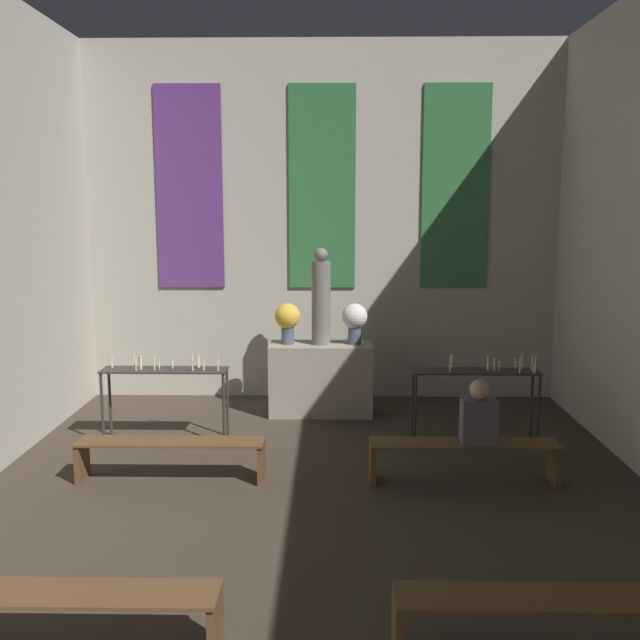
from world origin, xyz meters
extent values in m
cube|color=#B2AD9E|center=(0.00, 10.91, 2.62)|extent=(7.19, 0.12, 5.25)
cube|color=#60337F|center=(-1.95, 10.83, 3.15)|extent=(0.97, 0.03, 2.94)
cube|color=#33723F|center=(0.00, 10.83, 3.15)|extent=(0.97, 0.03, 2.94)
cube|color=#33723F|center=(1.95, 10.83, 3.15)|extent=(0.97, 0.03, 2.94)
cube|color=gray|center=(0.00, 9.93, 0.49)|extent=(1.42, 0.63, 0.99)
cylinder|color=slate|center=(0.00, 9.93, 1.56)|extent=(0.26, 0.26, 1.14)
sphere|color=slate|center=(0.00, 9.93, 2.23)|extent=(0.18, 0.18, 0.18)
cylinder|color=#4C5666|center=(-0.46, 9.93, 1.12)|extent=(0.18, 0.18, 0.27)
sphere|color=gold|center=(-0.46, 9.93, 1.38)|extent=(0.35, 0.35, 0.35)
cylinder|color=#4C5666|center=(0.46, 9.93, 1.12)|extent=(0.18, 0.18, 0.27)
sphere|color=silver|center=(0.46, 9.93, 1.38)|extent=(0.35, 0.35, 0.35)
cube|color=#332D28|center=(-1.90, 8.75, 0.89)|extent=(1.54, 0.36, 0.02)
cylinder|color=#332D28|center=(-2.65, 8.59, 0.44)|extent=(0.04, 0.04, 0.88)
cylinder|color=#332D28|center=(-1.16, 8.59, 0.44)|extent=(0.04, 0.04, 0.88)
cylinder|color=#332D28|center=(-2.65, 8.90, 0.44)|extent=(0.04, 0.04, 0.88)
cylinder|color=#332D28|center=(-1.16, 8.90, 0.44)|extent=(0.04, 0.04, 0.88)
cylinder|color=silver|center=(-2.57, 8.80, 0.97)|extent=(0.02, 0.02, 0.14)
sphere|color=#F9CC4C|center=(-2.57, 8.80, 1.05)|extent=(0.02, 0.02, 0.02)
cylinder|color=silver|center=(-2.22, 8.75, 0.96)|extent=(0.02, 0.02, 0.12)
sphere|color=#F9CC4C|center=(-2.22, 8.75, 1.04)|extent=(0.02, 0.02, 0.02)
cylinder|color=silver|center=(-2.02, 8.70, 0.98)|extent=(0.02, 0.02, 0.17)
sphere|color=#F9CC4C|center=(-2.02, 8.70, 1.08)|extent=(0.02, 0.02, 0.02)
cylinder|color=silver|center=(-2.30, 8.82, 0.98)|extent=(0.02, 0.02, 0.16)
sphere|color=#F9CC4C|center=(-2.30, 8.82, 1.08)|extent=(0.02, 0.02, 0.02)
cylinder|color=silver|center=(-2.23, 8.67, 0.97)|extent=(0.02, 0.02, 0.15)
sphere|color=#F9CC4C|center=(-2.23, 8.67, 1.06)|extent=(0.02, 0.02, 0.02)
cylinder|color=silver|center=(-2.20, 8.74, 0.97)|extent=(0.02, 0.02, 0.15)
sphere|color=#F9CC4C|center=(-2.20, 8.74, 1.06)|extent=(0.02, 0.02, 0.02)
cylinder|color=silver|center=(-1.58, 8.89, 0.97)|extent=(0.02, 0.02, 0.14)
sphere|color=#F9CC4C|center=(-1.58, 8.89, 1.05)|extent=(0.02, 0.02, 0.02)
cylinder|color=silver|center=(-1.50, 8.88, 0.97)|extent=(0.02, 0.02, 0.14)
sphere|color=#F9CC4C|center=(-1.50, 8.88, 1.05)|extent=(0.02, 0.02, 0.02)
cylinder|color=silver|center=(-1.50, 8.83, 0.97)|extent=(0.02, 0.02, 0.14)
sphere|color=#F9CC4C|center=(-1.50, 8.83, 1.05)|extent=(0.02, 0.02, 0.02)
cylinder|color=silver|center=(-1.97, 8.77, 0.95)|extent=(0.02, 0.02, 0.10)
sphere|color=#F9CC4C|center=(-1.97, 8.77, 1.01)|extent=(0.02, 0.02, 0.02)
cylinder|color=silver|center=(-2.19, 8.75, 0.99)|extent=(0.02, 0.02, 0.18)
sphere|color=#F9CC4C|center=(-2.19, 8.75, 1.09)|extent=(0.02, 0.02, 0.02)
cylinder|color=silver|center=(-1.23, 8.66, 0.98)|extent=(0.02, 0.02, 0.16)
sphere|color=#F9CC4C|center=(-1.23, 8.66, 1.07)|extent=(0.02, 0.02, 0.02)
cylinder|color=silver|center=(-1.41, 8.68, 0.96)|extent=(0.02, 0.02, 0.13)
sphere|color=#F9CC4C|center=(-1.41, 8.68, 1.04)|extent=(0.02, 0.02, 0.02)
cylinder|color=silver|center=(-1.54, 8.69, 0.95)|extent=(0.02, 0.02, 0.11)
sphere|color=#F9CC4C|center=(-1.54, 8.69, 1.02)|extent=(0.02, 0.02, 0.02)
cylinder|color=silver|center=(-1.82, 8.79, 0.95)|extent=(0.02, 0.02, 0.10)
sphere|color=#F9CC4C|center=(-1.82, 8.79, 1.01)|extent=(0.02, 0.02, 0.02)
cube|color=#332D28|center=(1.90, 8.75, 0.89)|extent=(1.54, 0.36, 0.02)
cylinder|color=#332D28|center=(1.16, 8.59, 0.44)|extent=(0.04, 0.04, 0.88)
cylinder|color=#332D28|center=(2.65, 8.59, 0.44)|extent=(0.04, 0.04, 0.88)
cylinder|color=#332D28|center=(1.16, 8.90, 0.44)|extent=(0.04, 0.04, 0.88)
cylinder|color=#332D28|center=(2.65, 8.90, 0.44)|extent=(0.04, 0.04, 0.88)
cylinder|color=silver|center=(2.06, 8.76, 0.95)|extent=(0.02, 0.02, 0.11)
sphere|color=#F9CC4C|center=(2.06, 8.76, 1.02)|extent=(0.02, 0.02, 0.02)
cylinder|color=silver|center=(2.06, 8.80, 0.97)|extent=(0.02, 0.02, 0.15)
sphere|color=#F9CC4C|center=(2.06, 8.80, 1.06)|extent=(0.02, 0.02, 0.02)
cylinder|color=silver|center=(2.40, 8.62, 0.98)|extent=(0.02, 0.02, 0.17)
sphere|color=#F9CC4C|center=(2.40, 8.62, 1.08)|extent=(0.02, 0.02, 0.02)
cylinder|color=silver|center=(2.57, 8.60, 0.95)|extent=(0.02, 0.02, 0.10)
sphere|color=#F9CC4C|center=(2.57, 8.60, 1.01)|extent=(0.02, 0.02, 0.02)
cylinder|color=silver|center=(2.42, 8.87, 0.94)|extent=(0.02, 0.02, 0.09)
sphere|color=#F9CC4C|center=(2.42, 8.87, 1.00)|extent=(0.02, 0.02, 0.02)
cylinder|color=silver|center=(2.61, 8.82, 0.96)|extent=(0.02, 0.02, 0.12)
sphere|color=#F9CC4C|center=(2.61, 8.82, 1.03)|extent=(0.02, 0.02, 0.02)
cylinder|color=silver|center=(1.60, 8.80, 0.98)|extent=(0.02, 0.02, 0.16)
sphere|color=#F9CC4C|center=(1.60, 8.80, 1.07)|extent=(0.02, 0.02, 0.02)
cylinder|color=silver|center=(2.59, 8.73, 0.98)|extent=(0.02, 0.02, 0.16)
sphere|color=#F9CC4C|center=(2.59, 8.73, 1.07)|extent=(0.02, 0.02, 0.02)
cylinder|color=silver|center=(2.47, 8.81, 0.96)|extent=(0.02, 0.02, 0.12)
sphere|color=#F9CC4C|center=(2.47, 8.81, 1.03)|extent=(0.02, 0.02, 0.02)
cylinder|color=silver|center=(2.19, 8.75, 0.96)|extent=(0.02, 0.02, 0.12)
sphere|color=#F9CC4C|center=(2.19, 8.75, 1.03)|extent=(0.02, 0.02, 0.02)
cylinder|color=silver|center=(2.48, 8.83, 0.99)|extent=(0.02, 0.02, 0.18)
sphere|color=#F9CC4C|center=(2.48, 8.83, 1.09)|extent=(0.02, 0.02, 0.02)
cylinder|color=silver|center=(1.57, 8.64, 0.94)|extent=(0.02, 0.02, 0.09)
sphere|color=#F9CC4C|center=(1.57, 8.64, 1.00)|extent=(0.02, 0.02, 0.02)
cylinder|color=silver|center=(2.12, 8.71, 0.96)|extent=(0.02, 0.02, 0.13)
sphere|color=#F9CC4C|center=(2.12, 8.71, 1.04)|extent=(0.02, 0.02, 0.02)
cylinder|color=silver|center=(1.64, 8.89, 0.97)|extent=(0.02, 0.02, 0.15)
sphere|color=#F9CC4C|center=(1.64, 8.89, 1.06)|extent=(0.02, 0.02, 0.02)
cylinder|color=silver|center=(2.61, 8.68, 0.99)|extent=(0.02, 0.02, 0.18)
sphere|color=#F9CC4C|center=(2.61, 8.68, 1.09)|extent=(0.02, 0.02, 0.02)
cube|color=brown|center=(-1.54, 4.45, 0.43)|extent=(1.97, 0.36, 0.03)
cube|color=brown|center=(-0.59, 4.45, 0.21)|extent=(0.06, 0.32, 0.41)
cube|color=brown|center=(1.54, 4.45, 0.43)|extent=(1.97, 0.36, 0.03)
cube|color=brown|center=(0.59, 4.45, 0.21)|extent=(0.06, 0.32, 0.41)
cube|color=brown|center=(-1.54, 7.42, 0.43)|extent=(1.97, 0.36, 0.03)
cube|color=brown|center=(-2.49, 7.42, 0.21)|extent=(0.06, 0.32, 0.41)
cube|color=brown|center=(-0.59, 7.42, 0.21)|extent=(0.06, 0.32, 0.41)
cube|color=brown|center=(1.54, 7.42, 0.43)|extent=(1.97, 0.36, 0.03)
cube|color=brown|center=(0.59, 7.42, 0.21)|extent=(0.06, 0.32, 0.41)
cube|color=brown|center=(2.49, 7.42, 0.21)|extent=(0.06, 0.32, 0.41)
cube|color=#564C56|center=(1.68, 7.42, 0.67)|extent=(0.36, 0.24, 0.46)
sphere|color=tan|center=(1.68, 7.42, 1.01)|extent=(0.21, 0.21, 0.21)
camera|label=1|loc=(0.16, 0.25, 2.87)|focal=40.00mm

